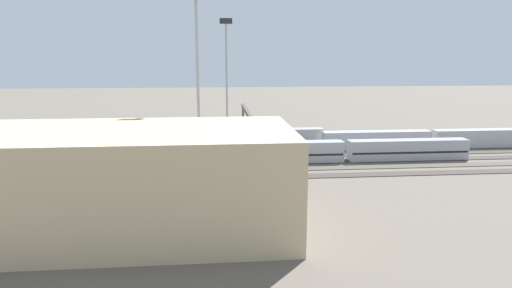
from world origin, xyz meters
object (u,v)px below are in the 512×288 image
(light_mast_1, at_px, (197,65))
(train_on_track_2, at_px, (431,139))
(train_on_track_4, at_px, (216,153))
(maintenance_shed, at_px, (127,181))
(train_on_track_1, at_px, (215,138))
(signal_gantry, at_px, (249,119))
(light_mast_0, at_px, (226,64))

(light_mast_1, bearing_deg, train_on_track_2, -154.93)
(train_on_track_4, bearing_deg, maintenance_shed, 71.67)
(train_on_track_2, height_order, maintenance_shed, maintenance_shed)
(train_on_track_4, xyz_separation_m, maintenance_shed, (10.15, 30.64, 3.80))
(train_on_track_2, bearing_deg, train_on_track_1, -6.18)
(train_on_track_4, xyz_separation_m, light_mast_1, (2.59, 12.70, 16.19))
(train_on_track_4, height_order, maintenance_shed, maintenance_shed)
(signal_gantry, bearing_deg, maintenance_shed, 65.12)
(train_on_track_1, relative_size, light_mast_1, 1.64)
(light_mast_0, relative_size, signal_gantry, 0.79)
(train_on_track_4, distance_m, light_mast_0, 27.44)
(train_on_track_4, height_order, signal_gantry, signal_gantry)
(light_mast_0, height_order, signal_gantry, light_mast_0)
(train_on_track_4, relative_size, train_on_track_1, 2.03)
(maintenance_shed, bearing_deg, light_mast_0, -103.62)
(light_mast_1, height_order, signal_gantry, light_mast_1)
(light_mast_0, distance_m, maintenance_shed, 55.84)
(train_on_track_4, bearing_deg, light_mast_1, 78.48)
(train_on_track_4, bearing_deg, train_on_track_2, -167.72)
(train_on_track_4, height_order, train_on_track_1, same)
(train_on_track_1, xyz_separation_m, light_mast_0, (-2.92, -7.40, 15.59))
(light_mast_0, bearing_deg, maintenance_shed, 76.38)
(train_on_track_2, height_order, light_mast_1, light_mast_1)
(train_on_track_4, relative_size, maintenance_shed, 2.57)
(train_on_track_2, xyz_separation_m, light_mast_0, (43.24, -12.40, 15.59))
(train_on_track_1, distance_m, maintenance_shed, 46.86)
(train_on_track_4, relative_size, signal_gantry, 2.73)
(light_mast_1, distance_m, maintenance_shed, 23.08)
(signal_gantry, relative_size, maintenance_shed, 0.94)
(light_mast_0, bearing_deg, train_on_track_1, 68.48)
(train_on_track_1, bearing_deg, train_on_track_2, 173.82)
(train_on_track_4, height_order, light_mast_0, light_mast_0)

